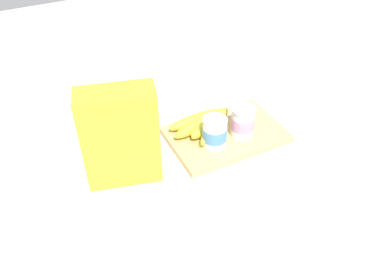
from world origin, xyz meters
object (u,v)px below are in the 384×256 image
at_px(cutting_board, 226,134).
at_px(cereal_box, 121,137).
at_px(yogurt_cup_back, 215,132).
at_px(yogurt_cup_front, 243,122).
at_px(banana_bunch, 205,123).

relative_size(cutting_board, cereal_box, 1.26).
bearing_deg(yogurt_cup_back, yogurt_cup_front, -176.64).
height_order(cutting_board, cereal_box, cereal_box).
bearing_deg(yogurt_cup_back, cutting_board, -149.88).
height_order(yogurt_cup_back, banana_bunch, yogurt_cup_back).
height_order(cereal_box, banana_bunch, cereal_box).
relative_size(yogurt_cup_front, yogurt_cup_back, 1.03).
relative_size(yogurt_cup_front, banana_bunch, 0.44).
bearing_deg(banana_bunch, cereal_box, 13.34).
xyz_separation_m(cereal_box, yogurt_cup_front, (-0.32, 0.01, -0.06)).
bearing_deg(cutting_board, yogurt_cup_front, 142.72).
bearing_deg(cereal_box, yogurt_cup_back, -168.32).
relative_size(cutting_board, banana_bunch, 1.59).
distance_m(yogurt_cup_back, banana_bunch, 0.08).
distance_m(cutting_board, banana_bunch, 0.06).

